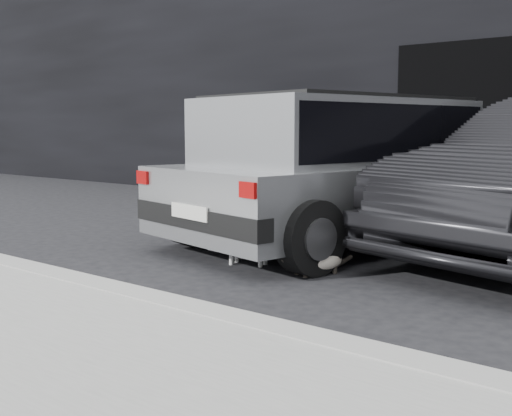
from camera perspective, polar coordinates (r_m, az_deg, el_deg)
The scene contains 6 objects.
ground at distance 6.89m, azimuth 4.80°, elevation -3.80°, with size 80.00×80.00×0.00m, color black.
curb at distance 4.29m, azimuth -3.82°, elevation -9.79°, with size 18.00×0.25×0.12m, color gray.
sidewalk at distance 3.55m, azimuth -17.48°, elevation -13.85°, with size 18.00×2.20×0.11m, color gray.
silver_hatchback at distance 7.37m, azimuth 7.92°, elevation 3.92°, with size 2.91×4.78×1.65m.
cat_siamese at distance 5.76m, azimuth 4.97°, elevation -4.71°, with size 0.45×0.76×0.28m.
cat_white at distance 6.13m, azimuth -0.40°, elevation -3.52°, with size 0.72×0.39×0.35m.
Camera 1 is at (3.79, -5.60, 1.31)m, focal length 45.00 mm.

